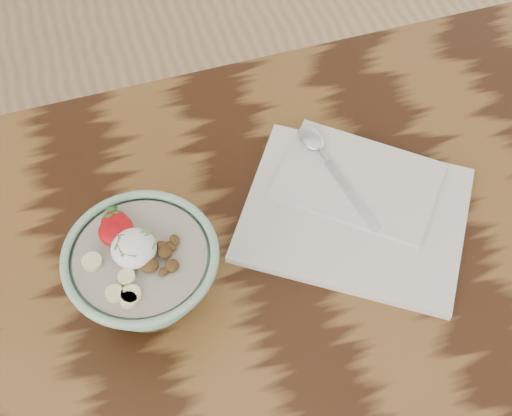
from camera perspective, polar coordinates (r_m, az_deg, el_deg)
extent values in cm
cube|color=black|center=(85.78, 3.88, -10.82)|extent=(160.00, 90.00, 4.00)
cylinder|color=#87B696|center=(86.51, -8.48, -6.77)|extent=(7.65, 7.65, 1.09)
torus|color=#87B696|center=(78.76, -9.27, -3.80)|extent=(17.39, 17.39, 1.00)
cylinder|color=#A59C89|center=(79.23, -9.22, -4.00)|extent=(14.75, 14.75, 0.91)
ellipsoid|color=white|center=(78.33, -9.75, -3.20)|extent=(5.01, 5.01, 2.75)
ellipsoid|color=#AC070D|center=(80.19, -10.83, -1.56)|extent=(2.95, 3.25, 1.62)
cone|color=#286623|center=(80.69, -11.05, -0.69)|extent=(1.40, 1.03, 1.52)
ellipsoid|color=#AC070D|center=(80.58, -11.22, -1.20)|extent=(3.10, 3.41, 1.71)
cone|color=#286623|center=(81.13, -11.44, -0.29)|extent=(1.40, 1.03, 1.52)
ellipsoid|color=#AC070D|center=(79.96, -11.37, -1.87)|extent=(3.25, 3.58, 1.79)
cone|color=#286623|center=(80.53, -11.60, -0.91)|extent=(1.40, 1.03, 1.52)
cylinder|color=#F5E3A1|center=(76.65, -11.25, -6.73)|extent=(1.92, 1.92, 0.70)
cylinder|color=#F5E3A1|center=(76.02, -10.15, -7.28)|extent=(1.84, 1.84, 0.70)
cylinder|color=#F5E3A1|center=(76.27, -9.95, -6.85)|extent=(2.15, 2.15, 0.70)
cylinder|color=#F5E3A1|center=(77.32, -10.31, -5.49)|extent=(1.90, 1.90, 0.70)
cylinder|color=#F5E3A1|center=(79.02, -12.98, -4.21)|extent=(2.17, 2.17, 0.70)
ellipsoid|color=#523818|center=(77.42, -8.64, -4.59)|extent=(1.98, 2.05, 0.95)
ellipsoid|color=#523818|center=(77.42, -8.41, -4.51)|extent=(1.81, 1.88, 1.14)
ellipsoid|color=#523818|center=(78.44, -6.85, -3.06)|extent=(1.65, 1.75, 0.94)
ellipsoid|color=#523818|center=(78.75, -6.55, -2.59)|extent=(1.19, 1.57, 0.80)
ellipsoid|color=#523818|center=(77.04, -7.43, -5.09)|extent=(1.44, 1.31, 0.87)
ellipsoid|color=#523818|center=(78.03, -7.29, -3.51)|extent=(2.14, 2.18, 1.04)
ellipsoid|color=#523818|center=(78.53, -7.50, -3.07)|extent=(1.79, 1.87, 1.10)
ellipsoid|color=#523818|center=(77.14, -6.75, -4.60)|extent=(2.05, 2.08, 0.97)
cylinder|color=#518437|center=(76.88, -10.30, -3.65)|extent=(1.39, 0.18, 0.23)
cylinder|color=#518437|center=(77.21, -10.74, -3.36)|extent=(0.22, 1.59, 0.23)
cylinder|color=#518437|center=(78.14, -8.89, -1.75)|extent=(0.66, 0.98, 0.22)
cylinder|color=#518437|center=(77.13, -8.09, -2.76)|extent=(0.95, 1.50, 0.24)
cylinder|color=#518437|center=(78.00, -9.26, -2.01)|extent=(1.29, 0.76, 0.23)
cylinder|color=#518437|center=(77.74, -11.03, -2.81)|extent=(1.02, 1.44, 0.24)
cylinder|color=#518437|center=(78.19, -10.51, -2.13)|extent=(0.97, 0.42, 0.21)
cylinder|color=#518437|center=(77.78, -8.58, -2.09)|extent=(1.29, 0.36, 0.22)
cylinder|color=#518437|center=(77.31, -10.86, -3.28)|extent=(0.37, 1.24, 0.22)
cylinder|color=#518437|center=(77.67, -10.14, -2.63)|extent=(0.88, 1.32, 0.23)
cylinder|color=#518437|center=(77.63, -9.56, -2.52)|extent=(0.21, 1.20, 0.22)
cylinder|color=#518437|center=(76.68, -9.87, -3.78)|extent=(0.98, 0.57, 0.21)
cylinder|color=#518437|center=(77.33, -9.83, -2.95)|extent=(1.15, 0.83, 0.22)
cylinder|color=#518437|center=(78.00, -10.91, -2.46)|extent=(0.25, 1.33, 0.23)
cube|color=silver|center=(92.19, 7.89, -0.49)|extent=(35.48, 34.01, 1.07)
cube|color=silver|center=(94.26, 8.20, 2.19)|extent=(24.43, 23.61, 0.64)
cube|color=silver|center=(92.08, 7.66, 0.96)|extent=(3.15, 12.01, 0.36)
cylinder|color=silver|center=(95.54, 5.32, 4.35)|extent=(1.25, 3.21, 0.73)
ellipsoid|color=silver|center=(96.99, 4.44, 5.64)|extent=(3.95, 5.25, 0.99)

